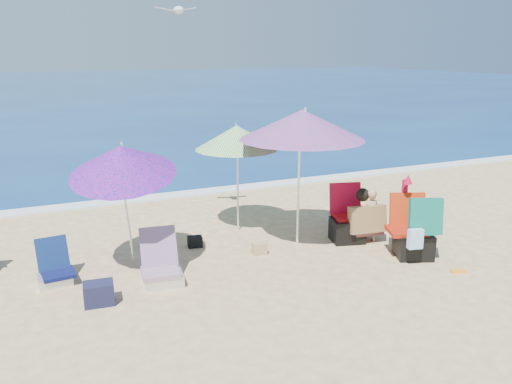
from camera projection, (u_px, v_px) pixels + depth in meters
name	position (u px, v px, depth m)	size (l,w,h in m)	color
ground	(299.00, 272.00, 8.11)	(120.00, 120.00, 0.00)	#D8BC84
sea	(71.00, 88.00, 47.89)	(120.00, 80.00, 0.12)	navy
foam	(201.00, 192.00, 12.61)	(120.00, 0.50, 0.04)	white
umbrella_turquoise	(302.00, 125.00, 8.67)	(2.72, 2.72, 2.47)	white
umbrella_striped	(237.00, 137.00, 9.54)	(1.67, 1.67, 2.09)	silver
umbrella_blue	(122.00, 160.00, 7.65)	(2.14, 2.17, 2.21)	white
furled_umbrella	(404.00, 208.00, 8.83)	(0.23, 0.31, 1.39)	#A30B25
chair_navy	(55.00, 272.00, 7.71)	(0.56, 0.63, 0.65)	#0B1241
chair_rainbow	(161.00, 269.00, 7.73)	(0.65, 0.75, 0.79)	#EB5363
camp_chair_left	(347.00, 224.00, 9.43)	(0.78, 0.74, 1.03)	#A40B10
camp_chair_right	(414.00, 235.00, 8.60)	(0.84, 0.92, 1.11)	#A21E0B
person_center	(368.00, 217.00, 9.27)	(0.72, 0.60, 1.01)	tan
bag_navy_a	(99.00, 293.00, 7.07)	(0.43, 0.33, 0.31)	#181A35
bag_black_a	(195.00, 242.00, 9.15)	(0.28, 0.23, 0.19)	black
bag_tan	(259.00, 248.00, 8.82)	(0.25, 0.19, 0.21)	tan
bag_navy_b	(349.00, 218.00, 10.26)	(0.44, 0.37, 0.29)	#191C39
orange_item	(458.00, 271.00, 8.12)	(0.26, 0.17, 0.03)	orange
seagull	(178.00, 10.00, 8.86)	(0.72, 0.40, 0.13)	silver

